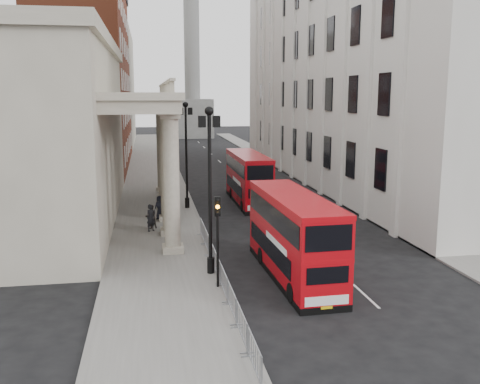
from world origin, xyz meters
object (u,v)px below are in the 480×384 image
Objects in this scene: lamp_post_mid at (186,148)px; bus_far at (248,177)px; traffic_light at (217,225)px; monument_column at (192,60)px; bus_near at (294,234)px; pedestrian_c at (160,207)px; pedestrian_b at (151,217)px; pedestrian_a at (151,218)px; lamp_post_north at (175,133)px; lamp_post_south at (210,179)px.

bus_far is (5.24, 1.59, -2.74)m from lamp_post_mid.
lamp_post_mid is 6.12m from bus_far.
lamp_post_mid is 18.11m from traffic_light.
lamp_post_mid is at bearing -95.24° from monument_column.
bus_near is 5.67× the size of pedestrian_c.
lamp_post_mid reaches higher than pedestrian_b.
pedestrian_a is 3.48m from pedestrian_c.
bus_far reaches higher than pedestrian_c.
pedestrian_b is 2.76m from pedestrian_c.
pedestrian_a is at bearing -133.44° from bus_far.
bus_far is at bearing 62.96° from pedestrian_c.
bus_far reaches higher than pedestrian_b.
traffic_light is (0.10, -34.02, -1.80)m from lamp_post_north.
lamp_post_south is 4.87× the size of pedestrian_c.
monument_column is 5.59× the size of bus_near.
lamp_post_south is at bearing -106.69° from bus_far.
bus_far is 5.35× the size of pedestrian_a.
bus_far is (5.24, -14.41, -2.74)m from lamp_post_north.
pedestrian_b is at bearing -97.35° from lamp_post_north.
lamp_post_mid reaches higher than bus_far.
traffic_light is (0.10, -2.02, -1.80)m from lamp_post_south.
lamp_post_south is at bearing -94.29° from monument_column.
bus_near is (3.94, 1.12, -0.93)m from traffic_light.
bus_near is at bearing -12.53° from lamp_post_south.
pedestrian_b is at bearing 121.45° from bus_near.
lamp_post_mid is 8.53m from pedestrian_a.
lamp_post_mid is 1.00× the size of lamp_post_north.
monument_column is 6.51× the size of lamp_post_north.
bus_far is at bearing -70.03° from lamp_post_north.
bus_far is (5.14, 19.61, -0.94)m from traffic_light.
bus_far reaches higher than pedestrian_a.
traffic_light is 2.67× the size of pedestrian_b.
monument_column is 31.73× the size of pedestrian_c.
monument_column is 77.58m from pedestrian_c.
lamp_post_north reaches higher than bus_near.
pedestrian_a is (-2.88, -7.02, -3.89)m from lamp_post_mid.
lamp_post_mid is at bearing 101.82° from bus_near.
monument_column reaches higher than lamp_post_north.
lamp_post_south is at bearing 92.84° from traffic_light.
lamp_post_north reaches higher than bus_far.
traffic_light is 14.76m from pedestrian_c.
lamp_post_north is at bearing 90.00° from lamp_post_mid.
pedestrian_a reaches higher than pedestrian_b.
pedestrian_a is 1.12× the size of pedestrian_b.
monument_column is at bearing 84.76° from lamp_post_mid.
lamp_post_south is 1.00× the size of lamp_post_north.
bus_far is at bearing -91.11° from monument_column.
monument_column is 12.60× the size of traffic_light.
lamp_post_south and lamp_post_north have the same top height.
pedestrian_a is 1.05× the size of pedestrian_c.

